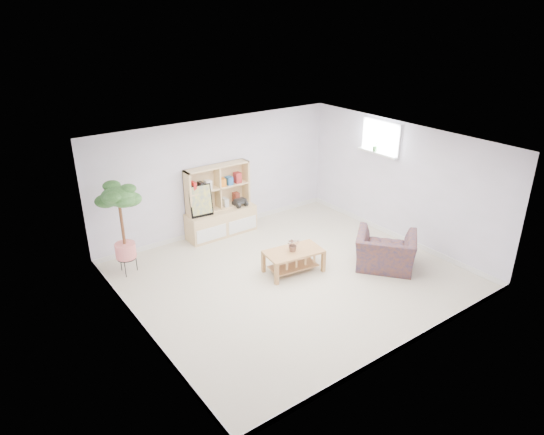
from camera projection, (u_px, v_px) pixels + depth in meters
floor at (291, 276)px, 8.64m from camera, size 5.50×5.00×0.01m
ceiling at (294, 145)px, 7.67m from camera, size 5.50×5.00×0.01m
walls at (292, 215)px, 8.15m from camera, size 5.51×5.01×2.40m
baseboard at (291, 274)px, 8.62m from camera, size 5.50×5.00×0.10m
window at (381, 137)px, 9.75m from camera, size 0.10×0.98×0.68m
window_sill at (378, 153)px, 9.84m from camera, size 0.14×1.00×0.04m
storage_unit at (220, 201)px, 9.94m from camera, size 1.49×0.50×1.49m
poster at (201, 201)px, 9.60m from camera, size 0.47×0.16×0.64m
toy_truck at (240, 202)px, 10.16m from camera, size 0.36×0.25×0.18m
coffee_table at (293, 261)px, 8.71m from camera, size 1.09×0.70×0.42m
table_plant at (293, 244)px, 8.58m from camera, size 0.28×0.26×0.25m
floor_tree at (123, 230)px, 8.42m from camera, size 0.68×0.68×1.71m
armchair at (386, 249)px, 8.77m from camera, size 1.36×1.38×0.77m
sill_plant at (375, 146)px, 9.85m from camera, size 0.14×0.12×0.24m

